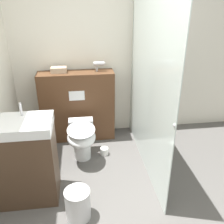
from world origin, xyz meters
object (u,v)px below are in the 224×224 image
object	(u,v)px
toilet	(82,138)
sink_vanity	(27,161)
waste_bin	(78,204)
hair_drier	(99,64)

from	to	relation	value
toilet	sink_vanity	xyz separation A→B (m)	(-0.58, -0.62, 0.14)
sink_vanity	waste_bin	xyz separation A→B (m)	(0.52, -0.37, -0.31)
sink_vanity	hair_drier	bearing A→B (deg)	54.23
hair_drier	waste_bin	size ratio (longest dim) A/B	0.55
waste_bin	hair_drier	bearing A→B (deg)	76.86
toilet	hair_drier	distance (m)	1.08
waste_bin	toilet	bearing A→B (deg)	86.08
toilet	waste_bin	world-z (taller)	toilet
hair_drier	waste_bin	world-z (taller)	hair_drier
toilet	sink_vanity	size ratio (longest dim) A/B	0.55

